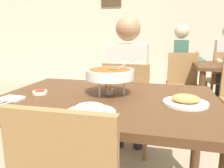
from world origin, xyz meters
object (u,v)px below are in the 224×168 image
at_px(sauce_dish, 40,92).
at_px(patron_bg_right, 182,61).
at_px(rice_plate, 90,110).
at_px(chair_bg_right, 188,77).
at_px(chair_diner_main, 127,103).
at_px(chair_bg_window, 183,81).
at_px(curry_bowl, 110,74).
at_px(chair_bg_left, 224,78).
at_px(dining_table_main, 106,114).
at_px(diner_main, 128,78).
at_px(appetizer_plate, 186,101).

height_order(sauce_dish, patron_bg_right, patron_bg_right).
xyz_separation_m(rice_plate, chair_bg_right, (0.67, 2.67, -0.29)).
bearing_deg(chair_bg_right, chair_diner_main, -112.91).
bearing_deg(sauce_dish, chair_bg_window, 62.92).
bearing_deg(chair_bg_window, rice_plate, -104.37).
relative_size(curry_bowl, chair_bg_left, 0.37).
bearing_deg(rice_plate, dining_table_main, 91.38).
distance_m(chair_diner_main, chair_bg_window, 1.35).
height_order(sauce_dish, chair_bg_left, chair_bg_left).
relative_size(diner_main, chair_bg_left, 1.46).
bearing_deg(sauce_dish, curry_bowl, 12.83).
xyz_separation_m(curry_bowl, patron_bg_right, (0.58, 2.30, -0.16)).
xyz_separation_m(curry_bowl, chair_bg_left, (1.21, 2.33, -0.39)).
bearing_deg(curry_bowl, chair_bg_right, 73.58).
height_order(chair_diner_main, rice_plate, chair_diner_main).
bearing_deg(chair_bg_right, diner_main, -113.34).
distance_m(chair_diner_main, chair_bg_right, 1.75).
relative_size(dining_table_main, chair_bg_left, 1.45).
xyz_separation_m(diner_main, appetizer_plate, (0.45, -0.82, 0.05)).
relative_size(appetizer_plate, patron_bg_right, 0.18).
xyz_separation_m(rice_plate, patron_bg_right, (0.58, 2.68, -0.05)).
distance_m(sauce_dish, chair_bg_window, 2.25).
bearing_deg(rice_plate, appetizer_plate, 31.37).
relative_size(diner_main, chair_bg_right, 1.46).
xyz_separation_m(diner_main, curry_bowl, (0.01, -0.71, 0.16)).
distance_m(chair_diner_main, curry_bowl, 0.79).
xyz_separation_m(curry_bowl, sauce_dish, (-0.43, -0.10, -0.12)).
distance_m(chair_diner_main, rice_plate, 1.10).
relative_size(rice_plate, appetizer_plate, 1.00).
bearing_deg(chair_diner_main, patron_bg_right, 70.19).
relative_size(dining_table_main, rice_plate, 5.45).
xyz_separation_m(chair_diner_main, curry_bowl, (0.01, -0.68, 0.39)).
distance_m(chair_diner_main, sauce_dish, 0.93).
relative_size(curry_bowl, appetizer_plate, 1.39).
relative_size(rice_plate, patron_bg_right, 0.18).
bearing_deg(appetizer_plate, sauce_dish, 179.60).
xyz_separation_m(chair_diner_main, chair_bg_left, (1.21, 1.65, 0.00)).
relative_size(chair_bg_right, chair_bg_window, 1.00).
distance_m(dining_table_main, chair_bg_left, 2.70).
distance_m(curry_bowl, chair_bg_window, 2.02).
bearing_deg(diner_main, chair_diner_main, -90.00).
xyz_separation_m(chair_diner_main, rice_plate, (0.01, -1.06, 0.29)).
bearing_deg(appetizer_plate, dining_table_main, 175.78).
relative_size(chair_diner_main, chair_bg_left, 1.00).
xyz_separation_m(dining_table_main, chair_bg_window, (0.59, 1.96, -0.16)).
bearing_deg(dining_table_main, curry_bowl, 85.52).
relative_size(chair_diner_main, patron_bg_right, 0.69).
distance_m(chair_diner_main, chair_bg_left, 2.05).
height_order(dining_table_main, chair_bg_right, chair_bg_right).
height_order(chair_bg_left, patron_bg_right, patron_bg_right).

